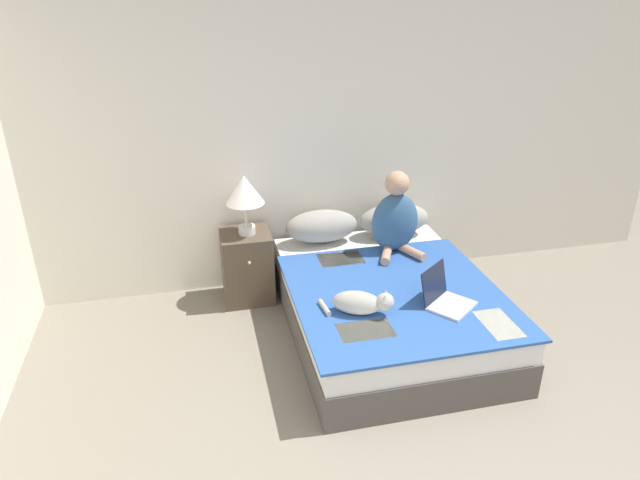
{
  "coord_description": "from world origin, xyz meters",
  "views": [
    {
      "loc": [
        -1.26,
        -1.23,
        2.52
      ],
      "look_at": [
        -0.43,
        2.34,
        0.8
      ],
      "focal_mm": 32.0,
      "sensor_mm": 36.0,
      "label": 1
    }
  ],
  "objects": [
    {
      "name": "bed",
      "position": [
        0.08,
        2.26,
        0.22
      ],
      "size": [
        1.48,
        1.92,
        0.45
      ],
      "color": "#4C4742",
      "rests_on": "ground_plane"
    },
    {
      "name": "wall_back",
      "position": [
        0.0,
        3.29,
        1.27
      ],
      "size": [
        6.15,
        0.05,
        2.55
      ],
      "color": "silver",
      "rests_on": "ground_plane"
    },
    {
      "name": "pillow_far",
      "position": [
        0.4,
        3.05,
        0.59
      ],
      "size": [
        0.61,
        0.3,
        0.27
      ],
      "color": "gray",
      "rests_on": "bed"
    },
    {
      "name": "laptop_open",
      "position": [
        0.34,
        1.85,
        0.51
      ],
      "size": [
        0.42,
        0.42,
        0.26
      ],
      "rotation": [
        0.0,
        0.0,
        0.66
      ],
      "color": "#B7B7BC",
      "rests_on": "bed"
    },
    {
      "name": "cat_tabby",
      "position": [
        -0.25,
        1.87,
        0.54
      ],
      "size": [
        0.46,
        0.32,
        0.18
      ],
      "rotation": [
        0.0,
        0.0,
        -0.41
      ],
      "color": "#A8A399",
      "rests_on": "bed"
    },
    {
      "name": "nightstand",
      "position": [
        -0.89,
        3.02,
        0.3
      ],
      "size": [
        0.41,
        0.42,
        0.6
      ],
      "color": "brown",
      "rests_on": "ground_plane"
    },
    {
      "name": "person_sitting",
      "position": [
        0.29,
        2.73,
        0.74
      ],
      "size": [
        0.39,
        0.38,
        0.68
      ],
      "color": "#33567A",
      "rests_on": "bed"
    },
    {
      "name": "table_lamp",
      "position": [
        -0.88,
        3.01,
        0.96
      ],
      "size": [
        0.31,
        0.31,
        0.49
      ],
      "color": "beige",
      "rests_on": "nightstand"
    },
    {
      "name": "pillow_near",
      "position": [
        -0.25,
        3.05,
        0.59
      ],
      "size": [
        0.61,
        0.3,
        0.27
      ],
      "color": "gray",
      "rests_on": "bed"
    }
  ]
}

